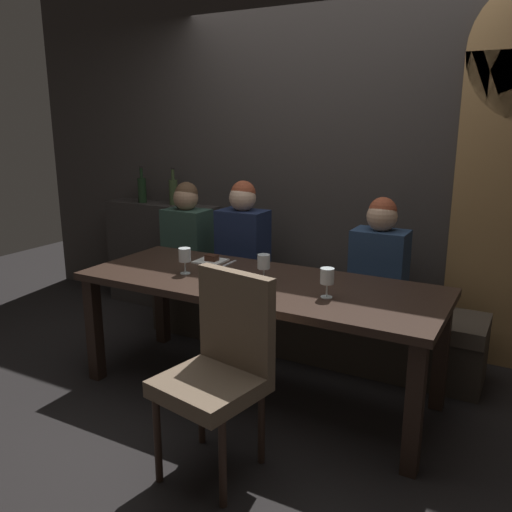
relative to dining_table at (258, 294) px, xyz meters
The scene contains 16 objects.
ground 0.65m from the dining_table, ahead, with size 9.00×9.00×0.00m, color black.
back_wall_tiled 1.49m from the dining_table, 90.00° to the left, with size 6.00×0.12×3.00m, color #383330.
back_counter 1.87m from the dining_table, 146.14° to the left, with size 1.10×0.28×0.95m, color #2F2B29.
dining_table is the anchor object (origin of this frame).
banquette_bench 0.82m from the dining_table, 90.00° to the left, with size 2.50×0.44×0.45m.
chair_near_side 0.75m from the dining_table, 75.38° to the right, with size 0.51×0.51×0.98m.
diner_redhead 1.29m from the dining_table, 145.21° to the left, with size 0.36×0.24×0.75m.
diner_bearded 0.86m from the dining_table, 126.29° to the left, with size 0.36×0.24×0.80m.
diner_far_end 0.91m from the dining_table, 53.39° to the left, with size 0.36×0.24×0.74m.
wine_bottle_dark_red 2.05m from the dining_table, 149.83° to the left, with size 0.08×0.08×0.33m.
wine_bottle_pale_label 1.80m from the dining_table, 143.59° to the left, with size 0.08×0.08×0.33m.
wine_glass_near_right 0.53m from the dining_table, 11.80° to the right, with size 0.08×0.08×0.16m.
wine_glass_center_front 0.52m from the dining_table, 168.88° to the right, with size 0.08×0.08×0.16m.
wine_glass_near_left 0.20m from the dining_table, ahead, with size 0.08×0.08×0.16m.
dessert_plate 0.54m from the dining_table, 155.48° to the left, with size 0.19×0.19×0.05m.
fork_on_table 0.43m from the dining_table, 145.76° to the left, with size 0.02×0.17×0.01m, color silver.
Camera 1 is at (1.45, -2.68, 1.67)m, focal length 37.12 mm.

